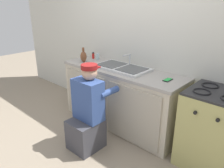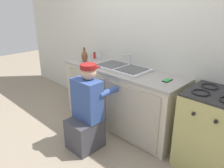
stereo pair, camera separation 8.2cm
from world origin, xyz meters
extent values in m
plane|color=gray|center=(0.00, 0.00, 0.00)|extent=(12.00, 12.00, 0.00)
cube|color=silver|center=(0.00, 0.65, 1.25)|extent=(6.00, 0.10, 2.50)
cube|color=beige|center=(0.00, 0.30, 0.43)|extent=(1.87, 0.60, 0.85)
cube|color=#AFA694|center=(-0.45, -0.01, 0.43)|extent=(0.82, 0.02, 0.75)
cube|color=#AFA694|center=(0.45, -0.01, 0.43)|extent=(0.82, 0.02, 0.75)
cube|color=#9E9993|center=(0.00, 0.30, 0.87)|extent=(1.91, 0.62, 0.04)
cube|color=silver|center=(0.00, 0.30, 0.91)|extent=(0.80, 0.44, 0.03)
cube|color=#4C4F51|center=(-0.19, 0.30, 0.93)|extent=(0.33, 0.35, 0.01)
cube|color=#4C4F51|center=(0.19, 0.30, 0.93)|extent=(0.33, 0.35, 0.01)
cylinder|color=#B7BABF|center=(0.00, 0.49, 0.98)|extent=(0.02, 0.02, 0.18)
cylinder|color=#B7BABF|center=(0.00, 0.41, 1.07)|extent=(0.02, 0.16, 0.02)
cube|color=tan|center=(1.34, 0.30, 0.44)|extent=(0.62, 0.60, 0.89)
cube|color=#262628|center=(1.34, 0.30, 0.90)|extent=(0.60, 0.59, 0.02)
torus|color=black|center=(1.20, 0.18, 0.92)|extent=(0.19, 0.19, 0.02)
torus|color=black|center=(1.20, 0.42, 0.92)|extent=(0.19, 0.19, 0.02)
cylinder|color=black|center=(1.23, -0.01, 0.75)|extent=(0.04, 0.02, 0.04)
cylinder|color=black|center=(1.45, -0.01, 0.75)|extent=(0.04, 0.02, 0.04)
cube|color=#3F3F47|center=(0.06, -0.46, 0.20)|extent=(0.36, 0.40, 0.40)
cube|color=#334C8C|center=(0.06, -0.40, 0.66)|extent=(0.38, 0.22, 0.52)
sphere|color=tan|center=(0.06, -0.36, 1.01)|extent=(0.19, 0.19, 0.19)
cylinder|color=maroon|center=(0.06, -0.36, 1.08)|extent=(0.20, 0.20, 0.06)
cube|color=maroon|center=(0.06, -0.28, 1.06)|extent=(0.13, 0.09, 0.02)
cylinder|color=#334C8C|center=(-0.11, -0.20, 0.75)|extent=(0.08, 0.30, 0.08)
cylinder|color=#334C8C|center=(0.23, -0.20, 0.75)|extent=(0.08, 0.30, 0.08)
cylinder|color=#ADC6CC|center=(-0.63, 0.44, 0.94)|extent=(0.06, 0.06, 0.10)
cylinder|color=red|center=(-0.74, 0.44, 0.93)|extent=(0.04, 0.04, 0.08)
cylinder|color=black|center=(-0.74, 0.44, 0.99)|extent=(0.04, 0.04, 0.02)
cube|color=black|center=(0.73, 0.31, 0.90)|extent=(0.07, 0.14, 0.01)
cube|color=green|center=(0.73, 0.31, 0.90)|extent=(0.06, 0.12, 0.00)
ellipsoid|color=brown|center=(-0.69, 0.18, 0.98)|extent=(0.10, 0.10, 0.17)
cylinder|color=brown|center=(-0.69, 0.18, 1.09)|extent=(0.04, 0.04, 0.06)
camera|label=1|loc=(1.92, -2.01, 1.80)|focal=35.00mm
camera|label=2|loc=(1.98, -1.95, 1.80)|focal=35.00mm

